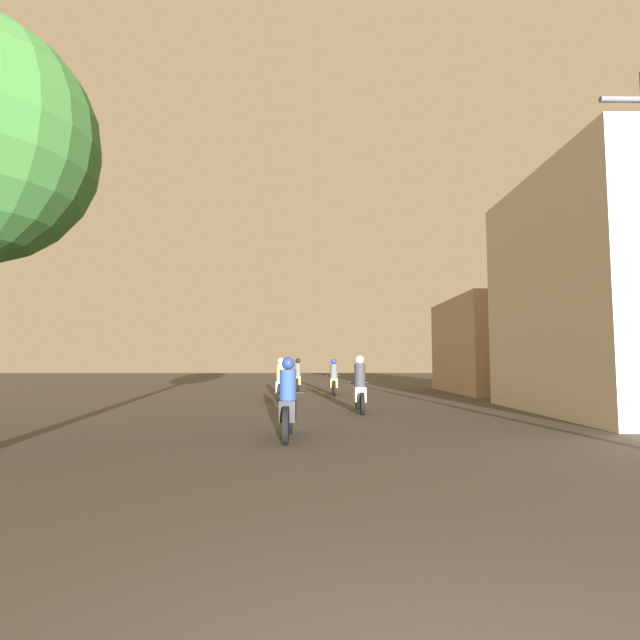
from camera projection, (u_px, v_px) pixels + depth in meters
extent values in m
cylinder|color=black|center=(290.00, 416.00, 10.23)|extent=(0.10, 0.67, 0.67)
cylinder|color=black|center=(286.00, 425.00, 8.83)|extent=(0.10, 0.67, 0.67)
cube|color=black|center=(288.00, 410.00, 9.54)|extent=(0.30, 0.73, 0.39)
cylinder|color=black|center=(289.00, 393.00, 10.02)|extent=(0.60, 0.04, 0.04)
cylinder|color=navy|center=(288.00, 385.00, 9.51)|extent=(0.32, 0.32, 0.58)
sphere|color=navy|center=(288.00, 363.00, 9.54)|extent=(0.24, 0.24, 0.24)
cylinder|color=black|center=(358.00, 399.00, 15.08)|extent=(0.10, 0.61, 0.61)
cylinder|color=black|center=(362.00, 404.00, 13.63)|extent=(0.10, 0.61, 0.61)
cube|color=silver|center=(360.00, 394.00, 14.37)|extent=(0.30, 0.75, 0.41)
cylinder|color=black|center=(358.00, 383.00, 14.87)|extent=(0.60, 0.04, 0.04)
cylinder|color=#2D2D33|center=(360.00, 375.00, 14.34)|extent=(0.32, 0.32, 0.66)
sphere|color=silver|center=(360.00, 360.00, 14.38)|extent=(0.24, 0.24, 0.24)
cylinder|color=black|center=(282.00, 391.00, 19.16)|extent=(0.10, 0.65, 0.65)
cylinder|color=black|center=(280.00, 393.00, 17.89)|extent=(0.10, 0.65, 0.65)
cube|color=#ADADB2|center=(281.00, 386.00, 18.54)|extent=(0.30, 0.94, 0.39)
cylinder|color=black|center=(282.00, 378.00, 18.98)|extent=(0.60, 0.04, 0.04)
cylinder|color=#B28E47|center=(281.00, 373.00, 18.49)|extent=(0.32, 0.32, 0.64)
sphere|color=silver|center=(281.00, 361.00, 18.52)|extent=(0.24, 0.24, 0.24)
cylinder|color=black|center=(333.00, 386.00, 22.41)|extent=(0.10, 0.65, 0.65)
cylinder|color=black|center=(334.00, 388.00, 20.99)|extent=(0.10, 0.65, 0.65)
cube|color=gold|center=(334.00, 383.00, 21.71)|extent=(0.30, 0.93, 0.38)
cylinder|color=black|center=(333.00, 376.00, 22.20)|extent=(0.60, 0.04, 0.04)
cylinder|color=#4C514C|center=(334.00, 371.00, 21.66)|extent=(0.32, 0.32, 0.62)
sphere|color=navy|center=(334.00, 361.00, 21.70)|extent=(0.24, 0.24, 0.24)
cylinder|color=black|center=(298.00, 384.00, 25.12)|extent=(0.10, 0.64, 0.64)
cylinder|color=black|center=(297.00, 385.00, 23.82)|extent=(0.10, 0.64, 0.64)
cube|color=orange|center=(298.00, 380.00, 24.49)|extent=(0.30, 0.77, 0.41)
cylinder|color=black|center=(298.00, 374.00, 24.93)|extent=(0.60, 0.04, 0.04)
cylinder|color=#4C514C|center=(298.00, 370.00, 24.45)|extent=(0.32, 0.32, 0.63)
sphere|color=black|center=(298.00, 361.00, 24.49)|extent=(0.24, 0.24, 0.24)
cube|color=beige|center=(637.00, 293.00, 14.04)|extent=(5.84, 7.31, 6.78)
cube|color=tan|center=(503.00, 346.00, 23.46)|extent=(4.96, 7.25, 4.38)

